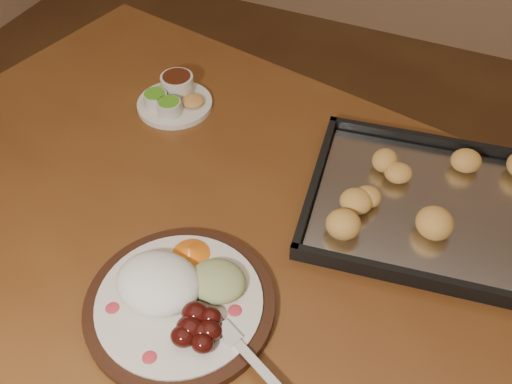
% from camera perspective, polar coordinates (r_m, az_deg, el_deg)
% --- Properties ---
extents(dining_table, '(1.65, 1.18, 0.75)m').
position_cam_1_polar(dining_table, '(1.10, -0.93, -6.56)').
color(dining_table, brown).
rests_on(dining_table, ground).
extents(dinner_plate, '(0.38, 0.30, 0.07)m').
position_cam_1_polar(dinner_plate, '(0.91, -7.74, -10.35)').
color(dinner_plate, black).
rests_on(dinner_plate, dining_table).
extents(condiment_saucer, '(0.16, 0.16, 0.06)m').
position_cam_1_polar(condiment_saucer, '(1.28, -8.23, 9.31)').
color(condiment_saucer, silver).
rests_on(condiment_saucer, dining_table).
extents(baking_tray, '(0.54, 0.43, 0.05)m').
position_cam_1_polar(baking_tray, '(1.08, 18.37, -1.48)').
color(baking_tray, black).
rests_on(baking_tray, dining_table).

